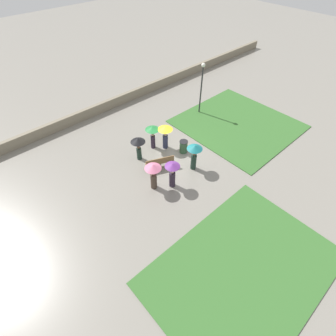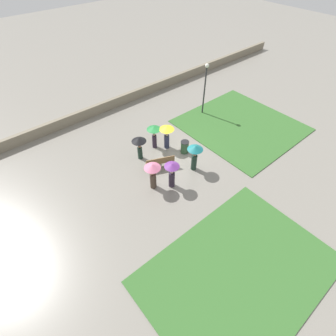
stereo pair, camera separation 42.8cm
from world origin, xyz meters
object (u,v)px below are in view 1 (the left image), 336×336
Objects in this scene: crowd_person_green at (153,132)px; crowd_person_yellow at (165,132)px; crowd_person_purple at (172,172)px; crowd_person_pink at (153,172)px; trash_bin at (183,147)px; park_bench at (160,162)px; crowd_person_teal at (194,153)px; lamp_post at (202,82)px; crowd_person_black at (138,144)px.

crowd_person_green is 0.97× the size of crowd_person_yellow.
crowd_person_pink is at bearing 7.40° from crowd_person_purple.
trash_bin is 0.51× the size of crowd_person_green.
crowd_person_teal is (-1.62, 1.60, 0.91)m from park_bench.
crowd_person_teal is at bearing 110.70° from crowd_person_pink.
lamp_post is 6.30m from crowd_person_green.
trash_bin is at bearing -137.12° from crowd_person_green.
park_bench is 1.02× the size of crowd_person_yellow.
crowd_person_yellow is 0.97× the size of crowd_person_pink.
trash_bin is (-2.33, -0.08, 0.00)m from park_bench.
crowd_person_green reaches higher than crowd_person_black.
lamp_post is 2.28× the size of crowd_person_purple.
crowd_person_green is 1.04× the size of crowd_person_black.
crowd_person_green is 0.93× the size of crowd_person_teal.
park_bench is at bearing 160.33° from crowd_person_green.
crowd_person_purple is (0.53, 1.81, 0.74)m from park_bench.
trash_bin is at bearing -1.85° from crowd_person_black.
crowd_person_yellow is at bearing -174.16° from crowd_person_teal.
lamp_post is 6.02m from trash_bin.
crowd_person_purple is 0.97× the size of crowd_person_pink.
crowd_person_teal is at bearing -29.88° from crowd_person_black.
crowd_person_black is 2.94m from crowd_person_pink.
crowd_person_green is (6.05, 1.00, -1.44)m from lamp_post.
crowd_person_teal is (5.46, 4.56, -1.42)m from lamp_post.
trash_bin reaches higher than park_bench.
crowd_person_black reaches higher than trash_bin.
crowd_person_teal reaches higher than crowd_person_purple.
crowd_person_teal reaches higher than crowd_person_black.
park_bench is at bearing -127.29° from crowd_person_teal.
trash_bin is 3.51m from crowd_person_purple.
crowd_person_teal is at bearing 159.07° from park_bench.
crowd_person_pink is (0.96, -0.67, 0.13)m from crowd_person_purple.
trash_bin is at bearing 164.34° from crowd_person_teal.
crowd_person_teal is at bearing -79.69° from crowd_person_yellow.
crowd_person_green is at bearing -94.04° from park_bench.
trash_bin is 2.03m from crowd_person_teal.
crowd_person_purple is (0.02, 3.44, -0.10)m from crowd_person_black.
crowd_person_purple is at bearing 165.57° from crowd_person_green.
crowd_person_green is 1.57m from crowd_person_black.
crowd_person_purple reaches higher than trash_bin.
lamp_post is 5.81m from crowd_person_yellow.
crowd_person_pink is at bearing 25.59° from lamp_post.
crowd_person_yellow is 4.04m from crowd_person_pink.
crowd_person_teal is at bearing 39.83° from lamp_post.
lamp_post reaches higher than crowd_person_yellow.
lamp_post reaches higher than crowd_person_black.
crowd_person_pink is at bearing -82.71° from crowd_person_black.
crowd_person_pink is (3.18, 2.49, -0.01)m from crowd_person_yellow.
crowd_person_green reaches higher than trash_bin.
crowd_person_pink reaches higher than crowd_person_black.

